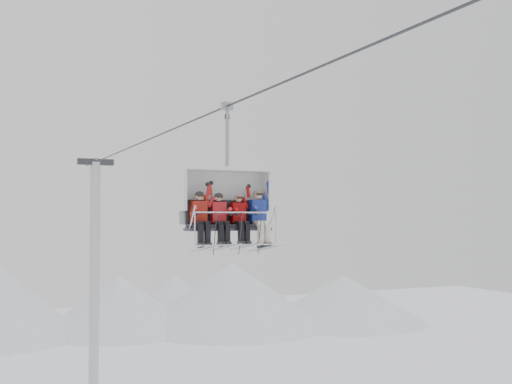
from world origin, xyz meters
name	(u,v)px	position (x,y,z in m)	size (l,w,h in m)	color
ridgeline	(31,305)	(-1.58, 42.05, 2.84)	(72.00, 21.00, 7.00)	silver
lift_tower_right	(94,296)	(0.00, 22.00, 5.78)	(2.00, 1.80, 13.48)	#B8BABF
haul_cable	(256,94)	(0.00, 0.00, 13.30)	(0.06, 0.06, 50.00)	#323237
chairlift_carrier	(225,199)	(0.00, 2.09, 10.71)	(2.56, 1.17, 3.98)	black
skier_far_left	(200,217)	(-0.85, 1.78, 10.21)	(0.41, 1.69, 1.63)	#AA1F14
skier_center_left	(220,217)	(-0.29, 1.78, 10.20)	(0.39, 1.69, 1.58)	red
skier_center_right	(240,217)	(0.30, 1.78, 10.19)	(0.39, 1.69, 1.55)	#A10A0A
skier_far_right	(259,215)	(0.91, 1.79, 10.24)	(0.44, 1.69, 1.73)	navy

